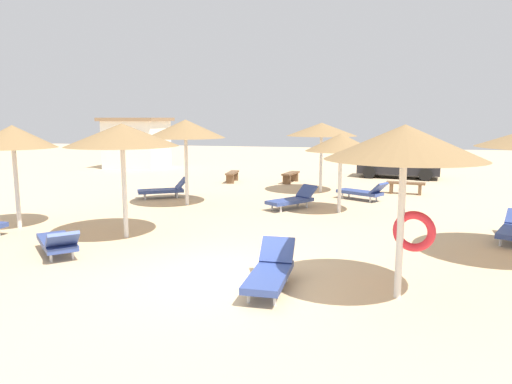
{
  "coord_description": "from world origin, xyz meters",
  "views": [
    {
      "loc": [
        2.79,
        -8.45,
        3.07
      ],
      "look_at": [
        0.0,
        3.0,
        1.2
      ],
      "focal_mm": 33.13,
      "sensor_mm": 36.0,
      "label": 1
    }
  ],
  "objects_px": {
    "parasol_2": "(341,143)",
    "lounger_0": "(58,242)",
    "parked_car": "(398,162)",
    "parasol_6": "(13,137)",
    "parasol_7": "(322,130)",
    "bench_0": "(291,175)",
    "lounger_5": "(164,190)",
    "bench_2": "(232,175)",
    "parasol_5": "(186,129)",
    "beach_cabana": "(137,142)",
    "parasol_0": "(122,135)",
    "lounger_2": "(293,199)",
    "lounger_1": "(270,272)",
    "lounger_7": "(363,192)",
    "parasol_1": "(405,144)",
    "bench_1": "(406,186)"
  },
  "relations": [
    {
      "from": "parasol_5",
      "to": "bench_1",
      "type": "bearing_deg",
      "value": 29.5
    },
    {
      "from": "lounger_2",
      "to": "lounger_1",
      "type": "bearing_deg",
      "value": -83.72
    },
    {
      "from": "parasol_6",
      "to": "bench_0",
      "type": "height_order",
      "value": "parasol_6"
    },
    {
      "from": "parasol_2",
      "to": "bench_1",
      "type": "xyz_separation_m",
      "value": [
        2.35,
        4.42,
        -1.92
      ]
    },
    {
      "from": "parasol_6",
      "to": "parasol_0",
      "type": "bearing_deg",
      "value": -3.61
    },
    {
      "from": "lounger_7",
      "to": "parked_car",
      "type": "height_order",
      "value": "parked_car"
    },
    {
      "from": "parasol_2",
      "to": "beach_cabana",
      "type": "bearing_deg",
      "value": 139.45
    },
    {
      "from": "parasol_7",
      "to": "lounger_2",
      "type": "distance_m",
      "value": 4.45
    },
    {
      "from": "bench_0",
      "to": "parasol_5",
      "type": "bearing_deg",
      "value": -111.74
    },
    {
      "from": "lounger_2",
      "to": "lounger_7",
      "type": "xyz_separation_m",
      "value": [
        2.27,
        2.24,
        -0.0
      ]
    },
    {
      "from": "parasol_5",
      "to": "beach_cabana",
      "type": "relative_size",
      "value": 0.83
    },
    {
      "from": "parasol_6",
      "to": "beach_cabana",
      "type": "distance_m",
      "value": 16.13
    },
    {
      "from": "parasol_6",
      "to": "bench_1",
      "type": "height_order",
      "value": "parasol_6"
    },
    {
      "from": "parasol_5",
      "to": "parasol_2",
      "type": "bearing_deg",
      "value": -0.85
    },
    {
      "from": "lounger_2",
      "to": "bench_1",
      "type": "xyz_separation_m",
      "value": [
        3.93,
        4.13,
        0.03
      ]
    },
    {
      "from": "lounger_7",
      "to": "parasol_1",
      "type": "bearing_deg",
      "value": -85.41
    },
    {
      "from": "parasol_5",
      "to": "lounger_2",
      "type": "distance_m",
      "value": 4.42
    },
    {
      "from": "lounger_0",
      "to": "lounger_1",
      "type": "distance_m",
      "value": 5.14
    },
    {
      "from": "parasol_2",
      "to": "parasol_6",
      "type": "bearing_deg",
      "value": -152.99
    },
    {
      "from": "parasol_1",
      "to": "bench_0",
      "type": "xyz_separation_m",
      "value": [
        -4.19,
        13.82,
        -2.28
      ]
    },
    {
      "from": "lounger_1",
      "to": "lounger_2",
      "type": "height_order",
      "value": "lounger_1"
    },
    {
      "from": "parasol_7",
      "to": "bench_0",
      "type": "relative_size",
      "value": 1.85
    },
    {
      "from": "lounger_1",
      "to": "lounger_7",
      "type": "bearing_deg",
      "value": 81.69
    },
    {
      "from": "parasol_1",
      "to": "lounger_5",
      "type": "bearing_deg",
      "value": 134.12
    },
    {
      "from": "parasol_7",
      "to": "parasol_1",
      "type": "bearing_deg",
      "value": -77.44
    },
    {
      "from": "parasol_0",
      "to": "parasol_5",
      "type": "height_order",
      "value": "parasol_5"
    },
    {
      "from": "parasol_5",
      "to": "lounger_0",
      "type": "distance_m",
      "value": 6.92
    },
    {
      "from": "parasol_6",
      "to": "lounger_2",
      "type": "distance_m",
      "value": 8.66
    },
    {
      "from": "bench_0",
      "to": "beach_cabana",
      "type": "xyz_separation_m",
      "value": [
        -10.29,
        4.5,
        1.2
      ]
    },
    {
      "from": "lounger_2",
      "to": "lounger_7",
      "type": "height_order",
      "value": "lounger_2"
    },
    {
      "from": "parasol_1",
      "to": "bench_0",
      "type": "relative_size",
      "value": 1.91
    },
    {
      "from": "lounger_7",
      "to": "bench_1",
      "type": "bearing_deg",
      "value": 48.81
    },
    {
      "from": "bench_2",
      "to": "parasol_7",
      "type": "bearing_deg",
      "value": -25.58
    },
    {
      "from": "bench_0",
      "to": "lounger_0",
      "type": "bearing_deg",
      "value": -103.34
    },
    {
      "from": "parasol_0",
      "to": "lounger_0",
      "type": "bearing_deg",
      "value": -110.0
    },
    {
      "from": "parasol_1",
      "to": "bench_1",
      "type": "distance_m",
      "value": 11.88
    },
    {
      "from": "parasol_6",
      "to": "lounger_0",
      "type": "distance_m",
      "value": 4.08
    },
    {
      "from": "lounger_5",
      "to": "bench_2",
      "type": "xyz_separation_m",
      "value": [
        1.25,
        4.95,
        0.02
      ]
    },
    {
      "from": "parasol_0",
      "to": "parked_car",
      "type": "distance_m",
      "value": 16.31
    },
    {
      "from": "bench_2",
      "to": "parked_car",
      "type": "relative_size",
      "value": 0.36
    },
    {
      "from": "parasol_7",
      "to": "beach_cabana",
      "type": "height_order",
      "value": "beach_cabana"
    },
    {
      "from": "parasol_5",
      "to": "bench_1",
      "type": "height_order",
      "value": "parasol_5"
    },
    {
      "from": "parasol_0",
      "to": "bench_0",
      "type": "relative_size",
      "value": 1.89
    },
    {
      "from": "lounger_1",
      "to": "lounger_5",
      "type": "xyz_separation_m",
      "value": [
        -5.98,
        8.56,
        0.0
      ]
    },
    {
      "from": "parked_car",
      "to": "parasol_6",
      "type": "bearing_deg",
      "value": -127.43
    },
    {
      "from": "parasol_5",
      "to": "lounger_7",
      "type": "distance_m",
      "value": 6.9
    },
    {
      "from": "lounger_5",
      "to": "parasol_0",
      "type": "bearing_deg",
      "value": -74.68
    },
    {
      "from": "parasol_2",
      "to": "lounger_0",
      "type": "xyz_separation_m",
      "value": [
        -5.8,
        -6.41,
        -1.95
      ]
    },
    {
      "from": "bench_2",
      "to": "beach_cabana",
      "type": "distance_m",
      "value": 9.07
    },
    {
      "from": "parked_car",
      "to": "beach_cabana",
      "type": "xyz_separation_m",
      "value": [
        -15.31,
        1.29,
        0.73
      ]
    }
  ]
}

